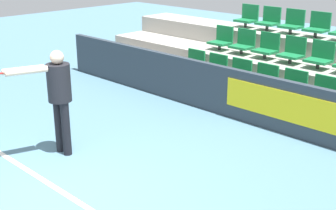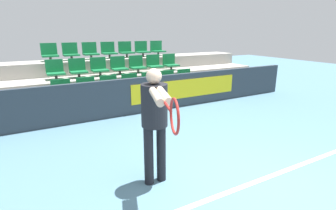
# 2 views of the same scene
# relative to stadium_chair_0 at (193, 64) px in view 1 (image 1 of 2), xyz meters

# --- Properties ---
(ground_plane) EXTENTS (30.00, 30.00, 0.00)m
(ground_plane) POSITION_rel_stadium_chair_0_xyz_m (1.79, -4.83, -0.63)
(ground_plane) COLOR slate
(court_baseline) EXTENTS (4.81, 0.08, 0.01)m
(court_baseline) POSITION_rel_stadium_chair_0_xyz_m (1.79, -4.46, -0.62)
(court_baseline) COLOR white
(court_baseline) RESTS_ON ground
(barrier_wall) EXTENTS (10.11, 0.14, 0.93)m
(barrier_wall) POSITION_rel_stadium_chair_0_xyz_m (1.82, -0.67, -0.16)
(barrier_wall) COLOR #2D3842
(barrier_wall) RESTS_ON ground
(bleacher_tier_front) EXTENTS (9.71, 0.95, 0.39)m
(bleacher_tier_front) POSITION_rel_stadium_chair_0_xyz_m (1.79, -0.12, -0.43)
(bleacher_tier_front) COLOR #ADA89E
(bleacher_tier_front) RESTS_ON ground
(bleacher_tier_middle) EXTENTS (9.71, 0.95, 0.79)m
(bleacher_tier_middle) POSITION_rel_stadium_chair_0_xyz_m (1.79, 0.83, -0.23)
(bleacher_tier_middle) COLOR #ADA89E
(bleacher_tier_middle) RESTS_ON ground
(bleacher_tier_back) EXTENTS (9.71, 0.95, 1.18)m
(bleacher_tier_back) POSITION_rel_stadium_chair_0_xyz_m (1.79, 1.79, -0.03)
(bleacher_tier_back) COLOR #ADA89E
(bleacher_tier_back) RESTS_ON ground
(stadium_chair_0) EXTENTS (0.45, 0.38, 0.52)m
(stadium_chair_0) POSITION_rel_stadium_chair_0_xyz_m (0.00, 0.00, 0.00)
(stadium_chair_0) COLOR #333333
(stadium_chair_0) RESTS_ON bleacher_tier_front
(stadium_chair_1) EXTENTS (0.45, 0.38, 0.52)m
(stadium_chair_1) POSITION_rel_stadium_chair_0_xyz_m (0.60, 0.00, 0.00)
(stadium_chair_1) COLOR #333333
(stadium_chair_1) RESTS_ON bleacher_tier_front
(stadium_chair_2) EXTENTS (0.45, 0.38, 0.52)m
(stadium_chair_2) POSITION_rel_stadium_chair_0_xyz_m (1.20, 0.00, 0.00)
(stadium_chair_2) COLOR #333333
(stadium_chair_2) RESTS_ON bleacher_tier_front
(stadium_chair_3) EXTENTS (0.45, 0.38, 0.52)m
(stadium_chair_3) POSITION_rel_stadium_chair_0_xyz_m (1.79, 0.00, 0.00)
(stadium_chair_3) COLOR #333333
(stadium_chair_3) RESTS_ON bleacher_tier_front
(stadium_chair_4) EXTENTS (0.45, 0.38, 0.52)m
(stadium_chair_4) POSITION_rel_stadium_chair_0_xyz_m (2.39, 0.00, 0.00)
(stadium_chair_4) COLOR #333333
(stadium_chair_4) RESTS_ON bleacher_tier_front
(stadium_chair_5) EXTENTS (0.45, 0.38, 0.52)m
(stadium_chair_5) POSITION_rel_stadium_chair_0_xyz_m (2.99, 0.00, 0.00)
(stadium_chair_5) COLOR #333333
(stadium_chair_5) RESTS_ON bleacher_tier_front
(stadium_chair_7) EXTENTS (0.45, 0.38, 0.52)m
(stadium_chair_7) POSITION_rel_stadium_chair_0_xyz_m (0.00, 0.95, 0.39)
(stadium_chair_7) COLOR #333333
(stadium_chair_7) RESTS_ON bleacher_tier_middle
(stadium_chair_8) EXTENTS (0.45, 0.38, 0.52)m
(stadium_chair_8) POSITION_rel_stadium_chair_0_xyz_m (0.60, 0.95, 0.39)
(stadium_chair_8) COLOR #333333
(stadium_chair_8) RESTS_ON bleacher_tier_middle
(stadium_chair_9) EXTENTS (0.45, 0.38, 0.52)m
(stadium_chair_9) POSITION_rel_stadium_chair_0_xyz_m (1.20, 0.95, 0.39)
(stadium_chair_9) COLOR #333333
(stadium_chair_9) RESTS_ON bleacher_tier_middle
(stadium_chair_10) EXTENTS (0.45, 0.38, 0.52)m
(stadium_chair_10) POSITION_rel_stadium_chair_0_xyz_m (1.79, 0.95, 0.39)
(stadium_chair_10) COLOR #333333
(stadium_chair_10) RESTS_ON bleacher_tier_middle
(stadium_chair_11) EXTENTS (0.45, 0.38, 0.52)m
(stadium_chair_11) POSITION_rel_stadium_chair_0_xyz_m (2.39, 0.95, 0.39)
(stadium_chair_11) COLOR #333333
(stadium_chair_11) RESTS_ON bleacher_tier_middle
(stadium_chair_14) EXTENTS (0.45, 0.38, 0.52)m
(stadium_chair_14) POSITION_rel_stadium_chair_0_xyz_m (0.00, 1.90, 0.79)
(stadium_chair_14) COLOR #333333
(stadium_chair_14) RESTS_ON bleacher_tier_back
(stadium_chair_15) EXTENTS (0.45, 0.38, 0.52)m
(stadium_chair_15) POSITION_rel_stadium_chair_0_xyz_m (0.60, 1.90, 0.79)
(stadium_chair_15) COLOR #333333
(stadium_chair_15) RESTS_ON bleacher_tier_back
(stadium_chair_16) EXTENTS (0.45, 0.38, 0.52)m
(stadium_chair_16) POSITION_rel_stadium_chair_0_xyz_m (1.20, 1.90, 0.79)
(stadium_chair_16) COLOR #333333
(stadium_chair_16) RESTS_ON bleacher_tier_back
(stadium_chair_17) EXTENTS (0.45, 0.38, 0.52)m
(stadium_chair_17) POSITION_rel_stadium_chair_0_xyz_m (1.79, 1.90, 0.79)
(stadium_chair_17) COLOR #333333
(stadium_chair_17) RESTS_ON bleacher_tier_back
(tennis_player) EXTENTS (0.61, 1.48, 1.61)m
(tennis_player) POSITION_rel_stadium_chair_0_xyz_m (0.65, -3.81, 0.38)
(tennis_player) COLOR black
(tennis_player) RESTS_ON ground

